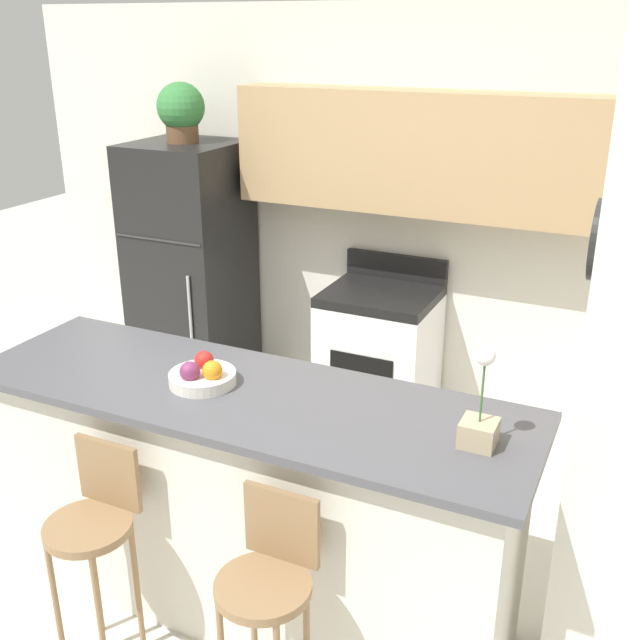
% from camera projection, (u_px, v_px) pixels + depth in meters
% --- Properties ---
extents(ground_plane, '(14.00, 14.00, 0.00)m').
position_uv_depth(ground_plane, '(252.00, 599.00, 3.38)').
color(ground_plane, beige).
extents(wall_back, '(5.60, 0.38, 2.55)m').
position_uv_depth(wall_back, '(430.00, 196.00, 4.48)').
color(wall_back, silver).
rests_on(wall_back, ground_plane).
extents(pillar_right, '(0.38, 0.32, 2.55)m').
position_uv_depth(pillar_right, '(636.00, 389.00, 2.51)').
color(pillar_right, silver).
rests_on(pillar_right, ground_plane).
extents(counter_bar, '(2.36, 0.74, 1.05)m').
position_uv_depth(counter_bar, '(248.00, 501.00, 3.18)').
color(counter_bar, silver).
rests_on(counter_bar, ground_plane).
extents(refrigerator, '(0.67, 0.69, 1.72)m').
position_uv_depth(refrigerator, '(192.00, 272.00, 5.04)').
color(refrigerator, black).
rests_on(refrigerator, ground_plane).
extents(stove_range, '(0.66, 0.59, 1.07)m').
position_uv_depth(stove_range, '(379.00, 358.00, 4.70)').
color(stove_range, white).
rests_on(stove_range, ground_plane).
extents(bar_stool_left, '(0.34, 0.34, 0.94)m').
position_uv_depth(bar_stool_left, '(95.00, 527.00, 2.88)').
color(bar_stool_left, olive).
rests_on(bar_stool_left, ground_plane).
extents(bar_stool_right, '(0.34, 0.34, 0.94)m').
position_uv_depth(bar_stool_right, '(268.00, 586.00, 2.57)').
color(bar_stool_right, olive).
rests_on(bar_stool_right, ground_plane).
extents(potted_plant_on_fridge, '(0.30, 0.30, 0.37)m').
position_uv_depth(potted_plant_on_fridge, '(181.00, 110.00, 4.65)').
color(potted_plant_on_fridge, brown).
rests_on(potted_plant_on_fridge, refrigerator).
extents(orchid_vase, '(0.12, 0.12, 0.38)m').
position_uv_depth(orchid_vase, '(480.00, 418.00, 2.58)').
color(orchid_vase, tan).
rests_on(orchid_vase, counter_bar).
extents(fruit_bowl, '(0.27, 0.27, 0.12)m').
position_uv_depth(fruit_bowl, '(202.00, 375.00, 3.04)').
color(fruit_bowl, silver).
rests_on(fruit_bowl, counter_bar).
extents(trash_bin, '(0.28, 0.28, 0.38)m').
position_uv_depth(trash_bin, '(249.00, 392.00, 4.87)').
color(trash_bin, black).
rests_on(trash_bin, ground_plane).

